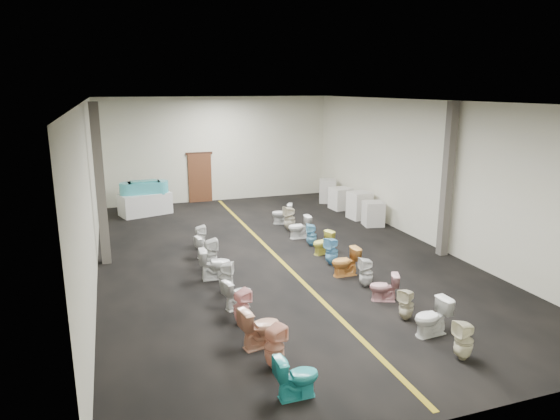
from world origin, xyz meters
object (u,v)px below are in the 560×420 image
at_px(bathtub, 144,188).
at_px(toilet_left_8, 207,247).
at_px(appliance_crate_c, 341,199).
at_px(toilet_right_7, 323,243).
at_px(toilet_left_7, 210,254).
at_px(toilet_left_6, 215,264).
at_px(toilet_right_11, 282,214).
at_px(toilet_left_0, 297,376).
at_px(toilet_right_1, 432,317).
at_px(toilet_right_4, 366,272).
at_px(toilet_left_1, 274,347).
at_px(appliance_crate_b, 359,205).
at_px(display_table, 145,204).
at_px(toilet_right_9, 299,227).
at_px(toilet_right_5, 345,262).
at_px(toilet_right_8, 312,235).
at_px(toilet_right_10, 290,219).
at_px(toilet_right_6, 332,251).
at_px(toilet_right_0, 464,340).
at_px(toilet_left_9, 200,237).
at_px(toilet_left_3, 242,307).
at_px(appliance_crate_d, 327,191).
at_px(toilet_left_2, 260,327).
at_px(toilet_right_2, 406,304).
at_px(toilet_right_3, 384,287).
at_px(toilet_left_5, 226,277).
at_px(toilet_left_4, 238,294).

relative_size(bathtub, toilet_left_8, 2.77).
xyz_separation_m(appliance_crate_c, toilet_right_7, (-3.01, -5.01, -0.10)).
height_order(bathtub, toilet_left_7, bathtub).
height_order(toilet_left_6, toilet_right_11, toilet_left_6).
bearing_deg(toilet_left_0, toilet_right_1, -72.83).
distance_m(bathtub, toilet_right_11, 5.59).
height_order(toilet_right_4, toilet_right_11, toilet_right_11).
bearing_deg(toilet_left_1, appliance_crate_b, -60.34).
height_order(display_table, toilet_left_7, toilet_left_7).
xyz_separation_m(toilet_right_4, toilet_right_9, (-0.07, 4.43, 0.00)).
bearing_deg(toilet_right_5, toilet_right_8, 176.48).
bearing_deg(toilet_right_5, toilet_right_10, 178.32).
bearing_deg(toilet_right_6, toilet_left_0, -49.97).
bearing_deg(toilet_right_0, toilet_left_9, -157.44).
xyz_separation_m(toilet_left_3, toilet_right_7, (3.46, 3.64, -0.04)).
xyz_separation_m(appliance_crate_d, toilet_right_6, (-3.15, -7.27, -0.10)).
distance_m(toilet_left_7, toilet_left_8, 0.97).
bearing_deg(appliance_crate_b, toilet_right_5, -121.24).
bearing_deg(toilet_left_9, toilet_left_7, 175.52).
bearing_deg(toilet_left_7, toilet_right_11, -43.71).
relative_size(bathtub, appliance_crate_c, 2.13).
relative_size(toilet_left_2, toilet_left_7, 0.95).
relative_size(toilet_right_5, toilet_right_9, 1.01).
distance_m(toilet_left_6, toilet_right_10, 4.97).
relative_size(toilet_right_2, toilet_right_3, 1.04).
relative_size(toilet_left_5, toilet_right_8, 1.08).
bearing_deg(toilet_right_8, toilet_right_5, 13.38).
height_order(appliance_crate_d, toilet_left_3, appliance_crate_d).
bearing_deg(toilet_left_6, toilet_left_4, -173.05).
bearing_deg(toilet_left_1, toilet_left_2, -23.30).
bearing_deg(toilet_right_0, bathtub, -160.77).
height_order(toilet_right_7, toilet_right_9, toilet_right_9).
height_order(appliance_crate_b, toilet_right_9, appliance_crate_b).
relative_size(toilet_left_5, toilet_right_4, 1.02).
height_order(toilet_left_2, toilet_left_3, toilet_left_2).
xyz_separation_m(toilet_left_0, toilet_right_5, (3.12, 4.59, 0.01)).
height_order(toilet_right_4, toilet_right_5, toilet_right_5).
height_order(toilet_left_2, toilet_right_3, toilet_left_2).
bearing_deg(toilet_right_4, toilet_right_2, 5.26).
relative_size(display_table, toilet_right_0, 2.52).
bearing_deg(toilet_right_5, toilet_left_3, -61.89).
bearing_deg(toilet_left_9, toilet_left_0, 177.60).
relative_size(toilet_left_6, toilet_right_7, 1.20).
height_order(toilet_left_4, toilet_left_9, toilet_left_9).
bearing_deg(toilet_right_6, toilet_left_1, -55.36).
xyz_separation_m(appliance_crate_d, toilet_left_4, (-6.36, -9.20, -0.15)).
distance_m(toilet_left_9, toilet_right_5, 4.77).
bearing_deg(appliance_crate_c, bathtub, 167.64).
bearing_deg(toilet_right_2, toilet_right_3, 152.30).
relative_size(toilet_left_5, toilet_right_1, 1.00).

